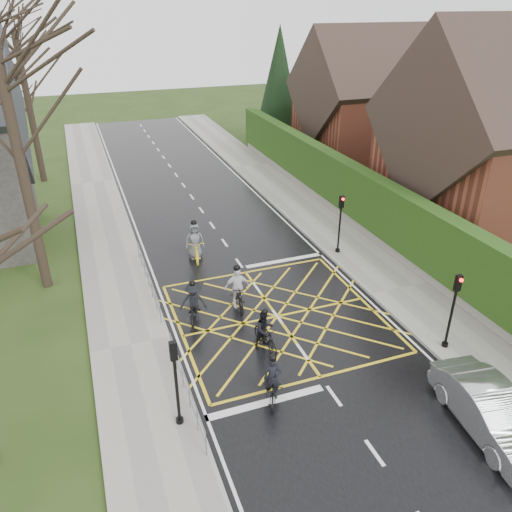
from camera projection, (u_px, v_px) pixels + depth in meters
ground at (277, 316)px, 20.80m from camera, size 120.00×120.00×0.00m
road at (277, 316)px, 20.80m from camera, size 9.00×80.00×0.01m
sidewalk_right at (399, 289)px, 22.61m from camera, size 3.00×80.00×0.15m
sidewalk_left at (131, 346)px, 18.93m from camera, size 3.00×80.00×0.15m
stone_wall at (364, 228)px, 28.02m from camera, size 0.50×38.00×0.70m
hedge at (367, 198)px, 27.21m from camera, size 0.90×38.00×2.80m
house_near at (507, 148)px, 26.48m from camera, size 11.80×9.80×11.30m
house_far at (367, 107)px, 38.32m from camera, size 9.80×8.80×10.30m
conifer at (279, 86)px, 43.48m from camera, size 4.60×4.60×10.00m
tree_near at (9, 111)px, 19.41m from camera, size 9.24×9.24×11.44m
tree_far at (23, 77)px, 32.99m from camera, size 8.40×8.40×10.40m
railing_south at (186, 382)px, 16.10m from camera, size 0.05×5.04×1.03m
railing_north at (148, 275)px, 22.35m from camera, size 0.05×6.04×1.03m
traffic_light_ne at (340, 225)px, 25.10m from camera, size 0.24×0.31×3.21m
traffic_light_se at (452, 313)px, 18.10m from camera, size 0.24×0.31×3.21m
traffic_light_sw at (176, 384)px, 14.73m from camera, size 0.24×0.31×3.21m
cyclist_rear at (273, 385)px, 16.29m from camera, size 1.28×1.91×1.76m
cyclist_back at (265, 333)px, 18.70m from camera, size 0.83×1.74×1.69m
cyclist_mid at (194, 307)px, 20.22m from camera, size 1.26×2.05×1.88m
cyclist_front at (238, 292)px, 21.12m from camera, size 1.13×2.07×2.02m
cyclist_lead at (195, 246)px, 25.12m from camera, size 1.03×2.24×2.10m
car at (490, 411)px, 15.03m from camera, size 2.07×4.60×1.47m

